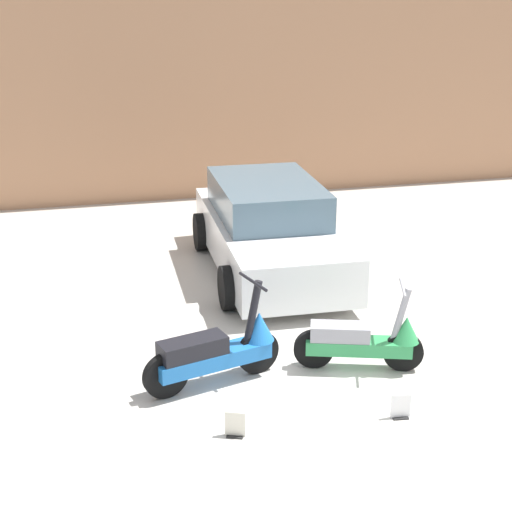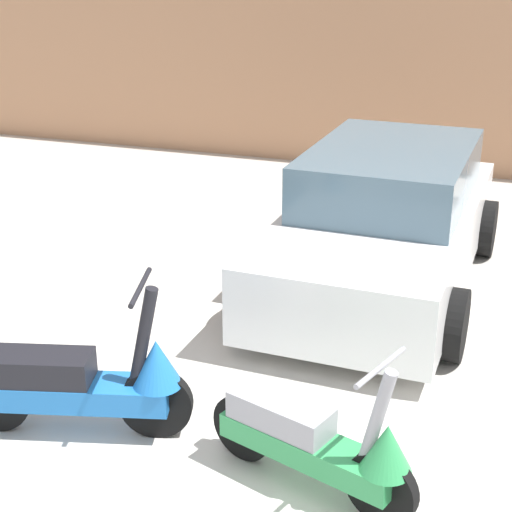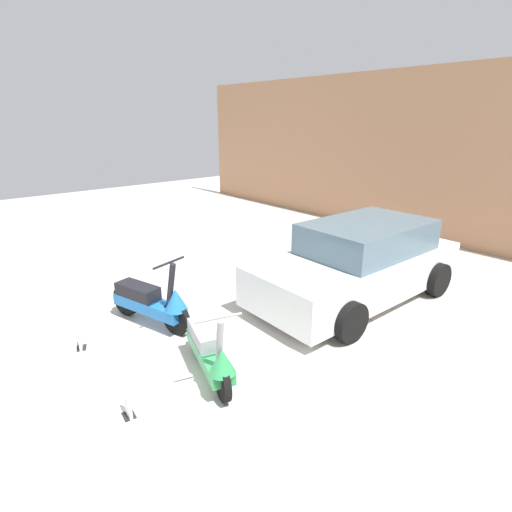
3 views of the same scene
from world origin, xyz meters
name	(u,v)px [view 1 (image 1 of 3)]	position (x,y,z in m)	size (l,w,h in m)	color
ground_plane	(366,415)	(0.00, 0.00, 0.00)	(28.00, 28.00, 0.00)	beige
wall_back	(208,91)	(0.00, 8.45, 2.07)	(19.60, 0.12, 4.15)	tan
scooter_front_left	(219,350)	(-1.30, 1.02, 0.39)	(1.56, 0.73, 1.11)	black
scooter_front_right	(365,340)	(0.33, 0.94, 0.36)	(1.39, 0.70, 1.01)	black
car_rear_left	(269,230)	(0.09, 4.18, 0.63)	(1.98, 3.95, 1.33)	white
placard_near_left_scooter	(235,425)	(-1.35, -0.04, 0.11)	(0.20, 0.17, 0.26)	black
placard_near_right_scooter	(400,407)	(0.32, -0.11, 0.11)	(0.20, 0.14, 0.26)	black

